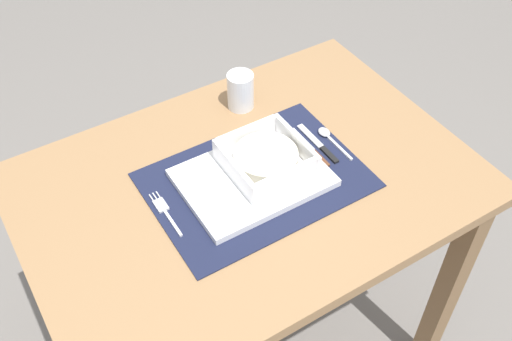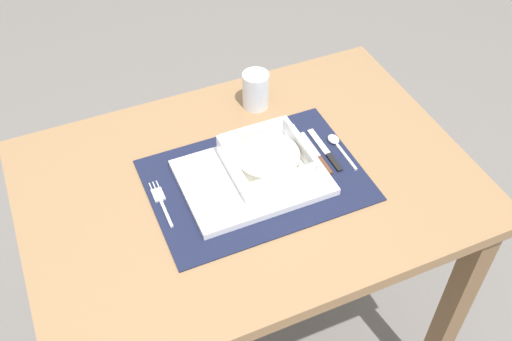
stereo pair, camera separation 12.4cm
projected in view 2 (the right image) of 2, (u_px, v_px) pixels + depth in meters
The scene contains 9 objects.
dining_table at pixel (249, 216), 1.35m from camera, with size 0.94×0.66×0.75m.
placemat at pixel (256, 180), 1.26m from camera, with size 0.44×0.31×0.00m, color #191E38.
serving_plate at pixel (252, 177), 1.25m from camera, with size 0.30×0.22×0.02m, color white.
porridge_bowl at pixel (267, 160), 1.25m from camera, with size 0.16×0.16×0.05m.
fork at pixel (160, 200), 1.22m from camera, with size 0.02×0.13×0.00m.
spoon at pixel (336, 143), 1.33m from camera, with size 0.02×0.12×0.01m.
butter_knife at pixel (327, 152), 1.31m from camera, with size 0.01×0.14×0.01m.
bread_knife at pixel (317, 156), 1.30m from camera, with size 0.01×0.14×0.01m.
drinking_glass at pixel (256, 92), 1.40m from camera, with size 0.06×0.06×0.09m.
Camera 2 is at (-0.33, -0.80, 1.67)m, focal length 42.14 mm.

